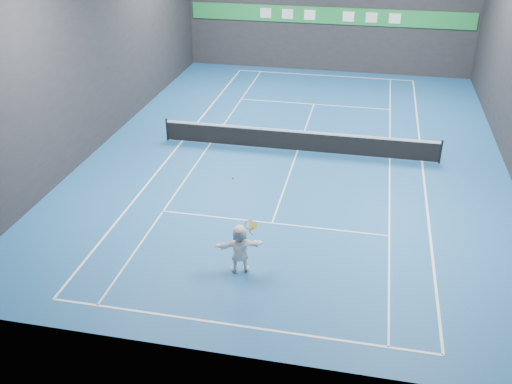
% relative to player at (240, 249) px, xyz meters
% --- Properties ---
extents(ground, '(26.00, 26.00, 0.00)m').
position_rel_player_xyz_m(ground, '(0.48, 9.38, -0.82)').
color(ground, '#19518C').
rests_on(ground, ground).
extents(wall_front, '(18.00, 0.10, 9.00)m').
position_rel_player_xyz_m(wall_front, '(0.48, -3.62, 3.68)').
color(wall_front, black).
rests_on(wall_front, ground).
extents(wall_left, '(0.10, 26.00, 9.00)m').
position_rel_player_xyz_m(wall_left, '(-8.52, 9.38, 3.68)').
color(wall_left, black).
rests_on(wall_left, ground).
extents(baseline_near, '(10.98, 0.08, 0.01)m').
position_rel_player_xyz_m(baseline_near, '(0.48, -2.51, -0.81)').
color(baseline_near, white).
rests_on(baseline_near, ground).
extents(baseline_far, '(10.98, 0.08, 0.01)m').
position_rel_player_xyz_m(baseline_far, '(0.48, 21.27, -0.81)').
color(baseline_far, white).
rests_on(baseline_far, ground).
extents(sideline_doubles_left, '(0.08, 23.78, 0.01)m').
position_rel_player_xyz_m(sideline_doubles_left, '(-5.01, 9.38, -0.81)').
color(sideline_doubles_left, white).
rests_on(sideline_doubles_left, ground).
extents(sideline_doubles_right, '(0.08, 23.78, 0.01)m').
position_rel_player_xyz_m(sideline_doubles_right, '(5.97, 9.38, -0.81)').
color(sideline_doubles_right, white).
rests_on(sideline_doubles_right, ground).
extents(sideline_singles_left, '(0.06, 23.78, 0.01)m').
position_rel_player_xyz_m(sideline_singles_left, '(-3.63, 9.38, -0.81)').
color(sideline_singles_left, white).
rests_on(sideline_singles_left, ground).
extents(sideline_singles_right, '(0.06, 23.78, 0.01)m').
position_rel_player_xyz_m(sideline_singles_right, '(4.59, 9.38, -0.81)').
color(sideline_singles_right, white).
rests_on(sideline_singles_right, ground).
extents(service_line_near, '(8.23, 0.06, 0.01)m').
position_rel_player_xyz_m(service_line_near, '(0.48, 2.98, -0.81)').
color(service_line_near, white).
rests_on(service_line_near, ground).
extents(service_line_far, '(8.23, 0.06, 0.01)m').
position_rel_player_xyz_m(service_line_far, '(0.48, 15.78, -0.81)').
color(service_line_far, white).
rests_on(service_line_far, ground).
extents(center_service_line, '(0.06, 12.80, 0.01)m').
position_rel_player_xyz_m(center_service_line, '(0.48, 9.38, -0.81)').
color(center_service_line, white).
rests_on(center_service_line, ground).
extents(player, '(1.59, 0.96, 1.63)m').
position_rel_player_xyz_m(player, '(0.00, 0.00, 0.00)').
color(player, white).
rests_on(player, ground).
extents(tennis_ball, '(0.07, 0.07, 0.07)m').
position_rel_player_xyz_m(tennis_ball, '(-0.19, 0.10, 2.37)').
color(tennis_ball, '#C6E926').
rests_on(tennis_ball, player).
extents(tennis_net, '(12.50, 0.10, 1.07)m').
position_rel_player_xyz_m(tennis_net, '(0.48, 9.38, -0.28)').
color(tennis_net, black).
rests_on(tennis_net, ground).
extents(sponsor_banner, '(17.64, 0.11, 1.00)m').
position_rel_player_xyz_m(sponsor_banner, '(0.48, 22.32, 2.68)').
color(sponsor_banner, '#1D8839').
rests_on(sponsor_banner, wall_back).
extents(tennis_racket, '(0.50, 0.36, 0.52)m').
position_rel_player_xyz_m(tennis_racket, '(0.32, 0.05, 0.83)').
color(tennis_racket, red).
rests_on(tennis_racket, player).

